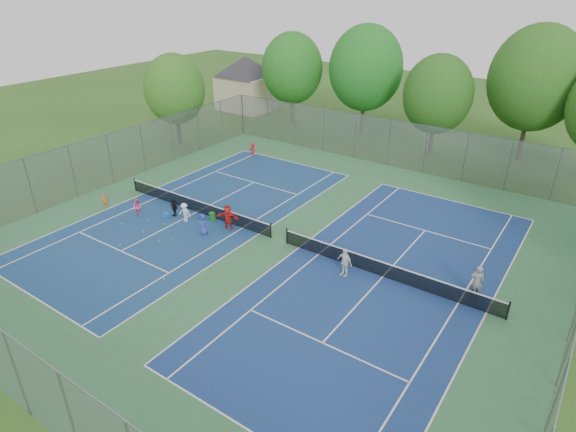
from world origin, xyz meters
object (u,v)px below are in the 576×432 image
(net_right, at_px, (384,270))
(ball_hopper, at_px, (212,217))
(ball_crate, at_px, (166,215))
(instructor, at_px, (477,282))
(net_left, at_px, (196,206))

(net_right, distance_m, ball_hopper, 12.23)
(ball_crate, distance_m, instructor, 19.96)
(net_right, xyz_separation_m, instructor, (4.60, 0.94, 0.49))
(ball_crate, bearing_deg, net_right, 6.53)
(ball_crate, bearing_deg, ball_hopper, 25.14)
(ball_hopper, bearing_deg, net_right, 1.67)
(net_left, relative_size, ball_hopper, 21.08)
(net_left, bearing_deg, instructor, 2.88)
(net_right, height_order, instructor, instructor)
(ball_hopper, height_order, instructor, instructor)
(ball_hopper, bearing_deg, instructor, 4.39)
(ball_hopper, relative_size, instructor, 0.32)
(net_right, xyz_separation_m, ball_hopper, (-12.22, -0.36, -0.15))
(net_left, bearing_deg, ball_hopper, -11.29)
(ball_hopper, distance_m, instructor, 16.88)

